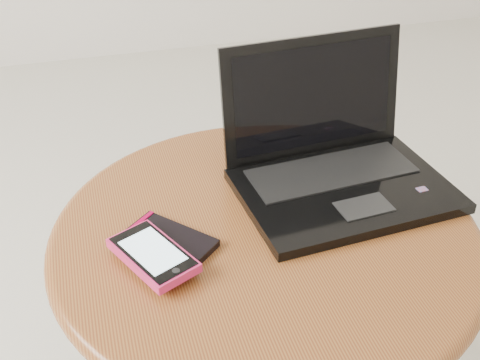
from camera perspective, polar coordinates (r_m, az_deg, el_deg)
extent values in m
cylinder|color=#54351A|center=(1.08, 2.10, -14.99)|extent=(0.10, 0.10, 0.45)
cylinder|color=brown|center=(0.92, 2.41, -5.04)|extent=(0.61, 0.61, 0.03)
torus|color=brown|center=(0.92, 2.41, -5.04)|extent=(0.64, 0.64, 0.03)
cube|color=black|center=(0.98, 9.74, -0.98)|extent=(0.34, 0.25, 0.02)
cube|color=black|center=(1.01, 8.57, 0.84)|extent=(0.28, 0.12, 0.00)
cube|color=black|center=(0.94, 11.51, -2.44)|extent=(0.09, 0.06, 0.00)
cube|color=red|center=(1.00, 16.65, -0.83)|extent=(0.02, 0.01, 0.00)
cube|color=black|center=(1.03, 6.85, 7.80)|extent=(0.32, 0.06, 0.20)
cube|color=black|center=(1.02, 6.95, 7.74)|extent=(0.28, 0.05, 0.17)
cube|color=black|center=(0.88, -6.60, -5.60)|extent=(0.14, 0.14, 0.01)
cube|color=#A40034|center=(0.91, -9.53, -4.01)|extent=(0.05, 0.05, 0.00)
cube|color=#DB2563|center=(0.84, -8.14, -6.96)|extent=(0.12, 0.15, 0.01)
cube|color=black|center=(0.83, -8.18, -6.58)|extent=(0.11, 0.14, 0.00)
cube|color=silver|center=(0.83, -8.18, -6.53)|extent=(0.09, 0.10, 0.00)
cylinder|color=black|center=(0.80, -6.00, -8.42)|extent=(0.01, 0.01, 0.00)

